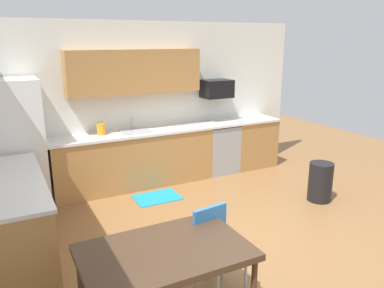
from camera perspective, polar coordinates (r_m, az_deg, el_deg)
The scene contains 18 objects.
ground_plane at distance 4.89m, azimuth 5.57°, elevation -14.23°, with size 12.00×12.00×0.00m, color olive.
wall_back at distance 6.70m, azimuth -6.54°, elevation 6.24°, with size 5.80×0.10×2.70m, color silver.
cabinet_run_back at distance 6.46m, azimuth -8.57°, elevation -2.41°, with size 2.68×0.60×0.90m, color #AD7A42.
cabinet_run_back_right at distance 7.52m, azimuth 8.77°, elevation 0.16°, with size 0.87×0.60×0.90m, color #AD7A42.
cabinet_run_left at distance 4.76m, azimuth -24.61°, elevation -10.41°, with size 0.60×2.00×0.90m, color #AD7A42.
countertop_back at distance 6.47m, azimuth -5.31°, elevation 2.05°, with size 4.80×0.64×0.04m, color silver.
countertop_left at distance 4.59m, azimuth -25.27°, elevation -5.10°, with size 0.64×2.00×0.04m, color silver.
upper_cabinets_back at distance 6.33m, azimuth -8.54°, elevation 10.65°, with size 2.20×0.34×0.70m, color #AD7A42.
refrigerator at distance 5.94m, azimuth -24.84°, elevation -0.30°, with size 0.76×0.70×1.89m, color white.
oven_range at distance 7.12m, azimuth 3.98°, elevation -0.52°, with size 0.60×0.60×0.91m.
microwave at distance 6.99m, azimuth 3.72°, elevation 8.23°, with size 0.54×0.36×0.32m, color black.
sink_basin at distance 6.35m, azimuth -8.36°, elevation 1.33°, with size 0.48×0.40×0.14m, color #A5A8AD.
sink_faucet at distance 6.48m, azimuth -8.95°, elevation 3.05°, with size 0.02×0.02×0.24m, color #B2B5BA.
dining_table at distance 3.34m, azimuth -4.04°, elevation -16.26°, with size 1.40×0.90×0.72m.
chair_near_table at distance 3.81m, azimuth 3.68°, elevation -14.67°, with size 0.45×0.45×0.85m.
trash_bin at distance 6.18m, azimuth 18.61°, elevation -5.37°, with size 0.36×0.36×0.60m, color black.
floor_mat at distance 6.08m, azimuth -5.23°, elevation -7.92°, with size 0.70×0.50×0.01m, color #198CBF.
kettle at distance 6.22m, azimuth -13.38°, elevation 2.09°, with size 0.14×0.14×0.20m, color orange.
Camera 1 is at (-2.35, -3.54, 2.42)m, focal length 35.73 mm.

